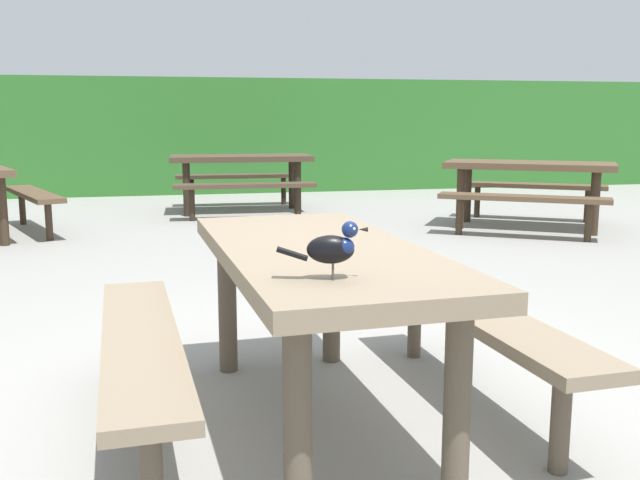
{
  "coord_description": "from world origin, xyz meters",
  "views": [
    {
      "loc": [
        -0.74,
        -2.95,
        1.25
      ],
      "look_at": [
        -0.22,
        -0.67,
        0.84
      ],
      "focal_mm": 40.15,
      "sensor_mm": 36.0,
      "label": 1
    }
  ],
  "objects_px": {
    "picnic_table_mid_left": "(241,170)",
    "picnic_table_mid_right": "(528,179)",
    "picnic_table_foreground": "(319,291)",
    "bird_grackle": "(334,247)"
  },
  "relations": [
    {
      "from": "bird_grackle",
      "to": "picnic_table_mid_right",
      "type": "height_order",
      "value": "bird_grackle"
    },
    {
      "from": "picnic_table_foreground",
      "to": "picnic_table_mid_left",
      "type": "xyz_separation_m",
      "value": [
        0.43,
        6.57,
        0.0
      ]
    },
    {
      "from": "picnic_table_mid_left",
      "to": "picnic_table_foreground",
      "type": "bearing_deg",
      "value": -93.72
    },
    {
      "from": "picnic_table_mid_left",
      "to": "picnic_table_mid_right",
      "type": "distance_m",
      "value": 3.61
    },
    {
      "from": "picnic_table_mid_left",
      "to": "picnic_table_mid_right",
      "type": "bearing_deg",
      "value": -34.77
    },
    {
      "from": "picnic_table_foreground",
      "to": "bird_grackle",
      "type": "xyz_separation_m",
      "value": [
        -0.08,
        -0.59,
        0.29
      ]
    },
    {
      "from": "picnic_table_mid_left",
      "to": "picnic_table_mid_right",
      "type": "relative_size",
      "value": 0.78
    },
    {
      "from": "picnic_table_foreground",
      "to": "bird_grackle",
      "type": "height_order",
      "value": "bird_grackle"
    },
    {
      "from": "picnic_table_foreground",
      "to": "picnic_table_mid_left",
      "type": "height_order",
      "value": "same"
    },
    {
      "from": "picnic_table_foreground",
      "to": "picnic_table_mid_right",
      "type": "height_order",
      "value": "same"
    }
  ]
}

